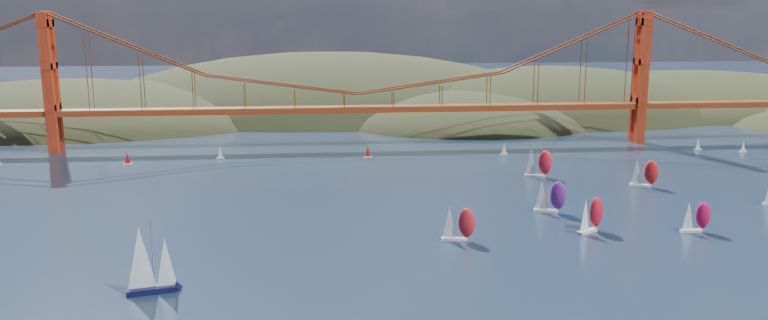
{
  "coord_description": "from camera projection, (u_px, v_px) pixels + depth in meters",
  "views": [
    {
      "loc": [
        -17.36,
        -123.92,
        58.5
      ],
      "look_at": [
        2.88,
        90.0,
        13.1
      ],
      "focal_mm": 35.0,
      "sensor_mm": 36.0,
      "label": 1
    }
  ],
  "objects": [
    {
      "name": "distant_boat_9",
      "position": [
        368.0,
        152.0,
        286.68
      ],
      "size": [
        3.0,
        2.0,
        4.7
      ],
      "color": "silver",
      "rests_on": "ground"
    },
    {
      "name": "distant_boat_3",
      "position": [
        220.0,
        153.0,
        284.85
      ],
      "size": [
        3.0,
        2.0,
        4.7
      ],
      "color": "silver",
      "rests_on": "ground"
    },
    {
      "name": "racer_3",
      "position": [
        644.0,
        172.0,
        241.22
      ],
      "size": [
        8.97,
        5.62,
        10.03
      ],
      "rotation": [
        0.0,
        0.0,
        -0.32
      ],
      "color": "white",
      "rests_on": "ground"
    },
    {
      "name": "distant_boat_4",
      "position": [
        698.0,
        144.0,
        301.72
      ],
      "size": [
        3.0,
        2.0,
        4.7
      ],
      "color": "silver",
      "rests_on": "ground"
    },
    {
      "name": "sloop_navy",
      "position": [
        148.0,
        261.0,
        152.16
      ],
      "size": [
        10.58,
        6.87,
        15.75
      ],
      "rotation": [
        0.0,
        0.0,
        0.23
      ],
      "color": "black",
      "rests_on": "ground"
    },
    {
      "name": "bridge",
      "position": [
        352.0,
        68.0,
        302.9
      ],
      "size": [
        552.0,
        12.0,
        55.0
      ],
      "color": "maroon",
      "rests_on": "ground"
    },
    {
      "name": "headlands",
      "position": [
        428.0,
        134.0,
        412.18
      ],
      "size": [
        725.0,
        225.0,
        96.0
      ],
      "color": "black",
      "rests_on": "ground"
    },
    {
      "name": "racer_2",
      "position": [
        695.0,
        216.0,
        193.56
      ],
      "size": [
        7.84,
        3.21,
        9.01
      ],
      "rotation": [
        0.0,
        0.0,
        0.03
      ],
      "color": "white",
      "rests_on": "ground"
    },
    {
      "name": "racer_5",
      "position": [
        538.0,
        163.0,
        254.57
      ],
      "size": [
        9.5,
        5.97,
        10.63
      ],
      "rotation": [
        0.0,
        0.0,
        -0.33
      ],
      "color": "silver",
      "rests_on": "ground"
    },
    {
      "name": "racer_1",
      "position": [
        591.0,
        214.0,
        193.3
      ],
      "size": [
        8.98,
        7.36,
        10.29
      ],
      "rotation": [
        0.0,
        0.0,
        0.57
      ],
      "color": "white",
      "rests_on": "ground"
    },
    {
      "name": "distant_boat_8",
      "position": [
        504.0,
        149.0,
        292.28
      ],
      "size": [
        3.0,
        2.0,
        4.7
      ],
      "color": "silver",
      "rests_on": "ground"
    },
    {
      "name": "distant_boat_5",
      "position": [
        743.0,
        146.0,
        297.11
      ],
      "size": [
        3.0,
        2.0,
        4.7
      ],
      "color": "silver",
      "rests_on": "ground"
    },
    {
      "name": "racer_rwb",
      "position": [
        549.0,
        196.0,
        211.72
      ],
      "size": [
        9.23,
        5.64,
        10.33
      ],
      "rotation": [
        0.0,
        0.0,
        -0.3
      ],
      "color": "white",
      "rests_on": "ground"
    },
    {
      "name": "distant_boat_2",
      "position": [
        127.0,
        158.0,
        274.17
      ],
      "size": [
        3.0,
        2.0,
        4.7
      ],
      "color": "silver",
      "rests_on": "ground"
    },
    {
      "name": "racer_0",
      "position": [
        458.0,
        223.0,
        186.38
      ],
      "size": [
        8.57,
        4.55,
        9.62
      ],
      "rotation": [
        0.0,
        0.0,
        -0.21
      ],
      "color": "white",
      "rests_on": "ground"
    }
  ]
}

